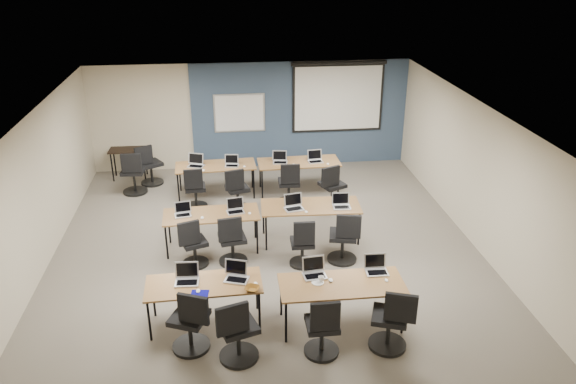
{
  "coord_description": "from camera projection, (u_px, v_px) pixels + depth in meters",
  "views": [
    {
      "loc": [
        -0.69,
        -9.28,
        5.36
      ],
      "look_at": [
        0.45,
        0.4,
        1.02
      ],
      "focal_mm": 35.0,
      "sensor_mm": 36.0,
      "label": 1
    }
  ],
  "objects": [
    {
      "name": "training_table_front_left",
      "position": [
        204.0,
        286.0,
        8.35
      ],
      "size": [
        1.72,
        0.72,
        0.73
      ],
      "rotation": [
        0.0,
        0.0,
        0.03
      ],
      "color": "#A3652D",
      "rests_on": "floor"
    },
    {
      "name": "mouse_1",
      "position": [
        256.0,
        284.0,
        8.3
      ],
      "size": [
        0.08,
        0.11,
        0.03
      ],
      "primitive_type": "ellipsoid",
      "rotation": [
        0.0,
        0.0,
        0.2
      ],
      "color": "white",
      "rests_on": "training_table_front_left"
    },
    {
      "name": "laptop_3",
      "position": [
        376.0,
        268.0,
        8.62
      ],
      "size": [
        0.34,
        0.29,
        0.26
      ],
      "rotation": [
        0.0,
        0.0,
        -0.03
      ],
      "color": "silver",
      "rests_on": "training_table_front_right"
    },
    {
      "name": "task_chair_9",
      "position": [
        237.0,
        193.0,
        12.15
      ],
      "size": [
        0.52,
        0.51,
        0.99
      ],
      "rotation": [
        0.0,
        0.0,
        0.28
      ],
      "color": "black",
      "rests_on": "floor"
    },
    {
      "name": "task_chair_7",
      "position": [
        344.0,
        241.0,
        10.14
      ],
      "size": [
        0.54,
        0.54,
        1.02
      ],
      "rotation": [
        0.0,
        0.0,
        -0.21
      ],
      "color": "black",
      "rests_on": "floor"
    },
    {
      "name": "mouse_11",
      "position": [
        328.0,
        164.0,
        12.8
      ],
      "size": [
        0.06,
        0.09,
        0.03
      ],
      "primitive_type": "ellipsoid",
      "rotation": [
        0.0,
        0.0,
        0.06
      ],
      "color": "white",
      "rests_on": "training_table_back_right"
    },
    {
      "name": "task_chair_5",
      "position": [
        232.0,
        244.0,
        10.08
      ],
      "size": [
        0.52,
        0.52,
        1.0
      ],
      "rotation": [
        0.0,
        0.0,
        0.15
      ],
      "color": "black",
      "rests_on": "floor"
    },
    {
      "name": "training_table_front_right",
      "position": [
        342.0,
        286.0,
        8.35
      ],
      "size": [
        1.87,
        0.78,
        0.73
      ],
      "rotation": [
        0.0,
        0.0,
        -0.0
      ],
      "color": "olive",
      "rests_on": "floor"
    },
    {
      "name": "utility_table",
      "position": [
        128.0,
        153.0,
        13.72
      ],
      "size": [
        0.88,
        0.49,
        0.75
      ],
      "rotation": [
        0.0,
        0.0,
        -0.02
      ],
      "color": "black",
      "rests_on": "floor"
    },
    {
      "name": "coffee_cup",
      "position": [
        321.0,
        279.0,
        8.35
      ],
      "size": [
        0.1,
        0.1,
        0.07
      ],
      "primitive_type": "imported",
      "rotation": [
        0.0,
        0.0,
        0.29
      ],
      "color": "silver",
      "rests_on": "snack_plate"
    },
    {
      "name": "training_table_mid_right",
      "position": [
        311.0,
        207.0,
        10.82
      ],
      "size": [
        1.91,
        0.79,
        0.73
      ],
      "rotation": [
        0.0,
        0.0,
        -0.05
      ],
      "color": "brown",
      "rests_on": "floor"
    },
    {
      "name": "laptop_10",
      "position": [
        280.0,
        160.0,
        12.91
      ],
      "size": [
        0.33,
        0.28,
        0.25
      ],
      "rotation": [
        0.0,
        0.0,
        -0.16
      ],
      "color": "#BAB9C6",
      "rests_on": "training_table_back_right"
    },
    {
      "name": "laptop_7",
      "position": [
        341.0,
        204.0,
        10.73
      ],
      "size": [
        0.33,
        0.28,
        0.25
      ],
      "rotation": [
        0.0,
        0.0,
        -0.07
      ],
      "color": "#ABABB2",
      "rests_on": "training_table_mid_right"
    },
    {
      "name": "blue_mousepad",
      "position": [
        200.0,
        294.0,
        8.08
      ],
      "size": [
        0.28,
        0.24,
        0.01
      ],
      "primitive_type": "cube",
      "rotation": [
        0.0,
        0.0,
        -0.13
      ],
      "color": "#060574",
      "rests_on": "training_table_front_left"
    },
    {
      "name": "laptop_4",
      "position": [
        183.0,
        212.0,
        10.42
      ],
      "size": [
        0.3,
        0.25,
        0.23
      ],
      "rotation": [
        0.0,
        0.0,
        0.16
      ],
      "color": "#B6B6BD",
      "rests_on": "training_table_mid_left"
    },
    {
      "name": "mouse_3",
      "position": [
        386.0,
        280.0,
        8.39
      ],
      "size": [
        0.07,
        0.09,
        0.03
      ],
      "primitive_type": "ellipsoid",
      "rotation": [
        0.0,
        0.0,
        -0.17
      ],
      "color": "white",
      "rests_on": "training_table_front_right"
    },
    {
      "name": "mouse_6",
      "position": [
        306.0,
        212.0,
        10.52
      ],
      "size": [
        0.08,
        0.11,
        0.03
      ],
      "primitive_type": "ellipsoid",
      "rotation": [
        0.0,
        0.0,
        -0.24
      ],
      "color": "white",
      "rests_on": "training_table_mid_right"
    },
    {
      "name": "training_table_back_left",
      "position": [
        216.0,
        167.0,
        12.78
      ],
      "size": [
        1.81,
        0.75,
        0.73
      ],
      "rotation": [
        0.0,
        0.0,
        0.04
      ],
      "color": "olive",
      "rests_on": "floor"
    },
    {
      "name": "laptop_9",
      "position": [
        232.0,
        163.0,
        12.72
      ],
      "size": [
        0.31,
        0.26,
        0.24
      ],
      "rotation": [
        0.0,
        0.0,
        -0.15
      ],
      "color": "#BBBBC4",
      "rests_on": "training_table_back_left"
    },
    {
      "name": "mouse_10",
      "position": [
        294.0,
        164.0,
        12.77
      ],
      "size": [
        0.08,
        0.1,
        0.03
      ],
      "primitive_type": "ellipsoid",
      "rotation": [
        0.0,
        0.0,
        -0.34
      ],
      "color": "white",
      "rests_on": "training_table_back_right"
    },
    {
      "name": "mouse_8",
      "position": [
        203.0,
        170.0,
        12.44
      ],
      "size": [
        0.1,
        0.12,
        0.04
      ],
      "primitive_type": "ellipsoid",
      "rotation": [
        0.0,
        0.0,
        -0.34
      ],
      "color": "white",
      "rests_on": "training_table_back_left"
    },
    {
      "name": "task_chair_6",
      "position": [
        303.0,
        247.0,
        10.02
      ],
      "size": [
        0.46,
        0.46,
        0.95
      ],
      "rotation": [
        0.0,
        0.0,
        -0.03
      ],
      "color": "black",
      "rests_on": "floor"
    },
    {
      "name": "spare_chair_b",
      "position": [
        134.0,
        176.0,
        12.94
      ],
      "size": [
        0.57,
        0.57,
        1.04
      ],
      "rotation": [
        0.0,
        0.0,
        -0.08
      ],
      "color": "black",
      "rests_on": "floor"
    },
    {
      "name": "laptop_2",
      "position": [
        314.0,
        271.0,
        8.53
      ],
      "size": [
        0.35,
        0.29,
        0.26
      ],
      "rotation": [
        0.0,
        0.0,
        0.1
      ],
      "color": "#A2A3AB",
      "rests_on": "training_table_front_right"
    },
    {
      "name": "laptop_8",
      "position": [
        196.0,
        163.0,
        12.7
      ],
      "size": [
        0.36,
        0.3,
        0.27
      ],
      "rotation": [
        0.0,
        0.0,
        -0.33
      ],
      "color": "silver",
      "rests_on": "training_table_back_left"
    },
    {
      "name": "snack_bowl",
      "position": [
        252.0,
        289.0,
        8.16
      ],
      "size": [
        0.27,
        0.27,
        0.05
      ],
      "primitive_type": "imported",
      "rotation": [
        0.0,
        0.0,
        -0.43
      ],
      "color": "brown",
      "rests_on": "training_table_front_left"
    },
    {
      "name": "mouse_7",
      "position": [
        350.0,
        208.0,
        10.67
      ],
      "size": [
        0.08,
        0.1,
        0.03
      ],
      "primitive_type": "ellipsoid",
      "rotation": [
        0.0,
        0.0,
        0.24
      ],
      "color": "white",
      "rests_on": "training_table_mid_right"
    },
    {
      "name": "spare_chair_a",
      "position": [
        150.0,
        168.0,
        13.44
      ],
      "size": [
        0.6,
        0.54,
        1.02
      ],
      "rotation": [
        0.0,
        0.0,
        0.55
      ],
      "color": "black",
      "rests_on": "floor"
    },
    {
      "name": "floor",
      "position": [
        267.0,
        251.0,
        10.68
      ],
      "size": [
        8.0,
        9.0,
        0.02
      ],
      "primitive_type": "cube",
      "color": "#6B6354",
      "rests_on": "ground"
    },
    {
      "name": "projector_screen",
      "position": [
        338.0,
        93.0,
        14.14
      ],
      "size": [
        2.4,
        0.1,
        1.82
      ],
      "color": "black",
      "rests_on": "wall_back"
    },
    {
      "name": "task_chair_3",
      "position": [
        391.0,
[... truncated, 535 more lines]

